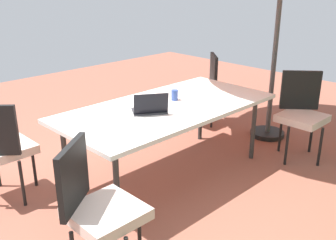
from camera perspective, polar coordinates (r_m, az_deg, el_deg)
The scene contains 8 objects.
ground_plane at distance 4.19m, azimuth 0.00°, elevation -8.04°, with size 10.00×10.00×0.02m, color #935442.
dining_table at distance 3.90m, azimuth 0.00°, elevation 1.47°, with size 2.23×1.09×0.77m.
chair_northeast at distance 2.70m, azimuth -10.38°, elevation -12.06°, with size 0.58×0.58×0.98m.
chair_southeast at distance 3.82m, azimuth -23.16°, elevation -3.43°, with size 0.59×0.59×0.98m.
chair_northwest at distance 4.64m, azimuth 18.94°, elevation 1.25°, with size 0.59×0.58×0.98m.
chair_southwest at distance 5.44m, azimuth 5.05°, elevation 5.05°, with size 0.59×0.59×0.98m.
laptop at distance 3.66m, azimuth -2.66°, elevation 1.71°, with size 0.40×0.38×0.21m.
cup at distance 4.04m, azimuth 0.97°, elevation 3.67°, with size 0.07×0.07×0.11m, color #334C99.
Camera 1 is at (2.59, 2.63, 1.99)m, focal length 41.69 mm.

